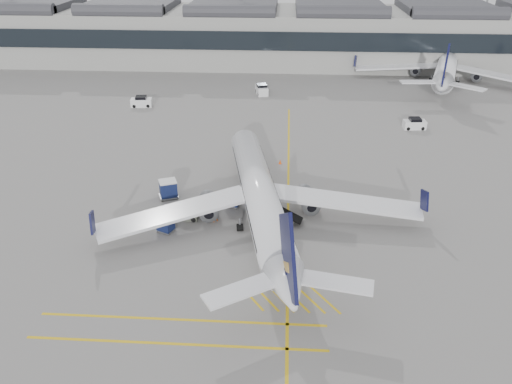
# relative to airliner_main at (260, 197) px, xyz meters

# --- Properties ---
(ground) EXTENTS (220.00, 220.00, 0.00)m
(ground) POSITION_rel_airliner_main_xyz_m (-7.15, -4.88, -2.77)
(ground) COLOR gray
(ground) RESTS_ON ground
(terminal) EXTENTS (200.00, 20.45, 12.40)m
(terminal) POSITION_rel_airliner_main_xyz_m (-7.15, 67.05, 3.37)
(terminal) COLOR #9E9E99
(terminal) RESTS_ON ground
(apron_markings) EXTENTS (0.25, 60.00, 0.01)m
(apron_markings) POSITION_rel_airliner_main_xyz_m (2.85, 5.12, -2.76)
(apron_markings) COLOR gold
(apron_markings) RESTS_ON ground
(airliner_main) EXTENTS (31.86, 35.13, 9.43)m
(airliner_main) POSITION_rel_airliner_main_xyz_m (0.00, 0.00, 0.00)
(airliner_main) COLOR white
(airliner_main) RESTS_ON ground
(airliner_far) EXTENTS (33.02, 36.64, 10.09)m
(airliner_far) POSITION_rel_airliner_main_xyz_m (32.77, 53.67, 0.19)
(airliner_far) COLOR white
(airliner_far) RESTS_ON ground
(belt_loader) EXTENTS (5.40, 2.68, 2.14)m
(belt_loader) POSITION_rel_airliner_main_xyz_m (1.14, -0.07, -2.14)
(belt_loader) COLOR silver
(belt_loader) RESTS_ON ground
(baggage_cart_a) EXTENTS (1.89, 1.69, 1.69)m
(baggage_cart_a) POSITION_rel_airliner_main_xyz_m (0.33, 4.58, -1.86)
(baggage_cart_a) COLOR gray
(baggage_cart_a) RESTS_ON ground
(baggage_cart_b) EXTENTS (1.93, 1.72, 1.74)m
(baggage_cart_b) POSITION_rel_airliner_main_xyz_m (-3.13, 2.82, -1.84)
(baggage_cart_b) COLOR gray
(baggage_cart_b) RESTS_ON ground
(baggage_cart_c) EXTENTS (1.93, 1.79, 1.63)m
(baggage_cart_c) POSITION_rel_airliner_main_xyz_m (-9.13, -2.58, -1.90)
(baggage_cart_c) COLOR gray
(baggage_cart_c) RESTS_ON ground
(baggage_cart_d) EXTENTS (2.40, 2.21, 2.06)m
(baggage_cart_d) POSITION_rel_airliner_main_xyz_m (-10.33, 4.23, -1.67)
(baggage_cart_d) COLOR gray
(baggage_cart_d) RESTS_ON ground
(ramp_agent_a) EXTENTS (0.78, 0.62, 1.88)m
(ramp_agent_a) POSITION_rel_airliner_main_xyz_m (0.21, 0.45, -1.83)
(ramp_agent_a) COLOR #E2410B
(ramp_agent_a) RESTS_ON ground
(ramp_agent_b) EXTENTS (1.18, 1.15, 1.92)m
(ramp_agent_b) POSITION_rel_airliner_main_xyz_m (-4.73, -0.43, -1.81)
(ramp_agent_b) COLOR orange
(ramp_agent_b) RESTS_ON ground
(pushback_tug) EXTENTS (2.43, 1.59, 1.31)m
(pushback_tug) POSITION_rel_airliner_main_xyz_m (-7.51, -0.04, -2.19)
(pushback_tug) COLOR #525649
(pushback_tug) RESTS_ON ground
(safety_cone_nose) EXTENTS (0.40, 0.40, 0.55)m
(safety_cone_nose) POSITION_rel_airliner_main_xyz_m (1.78, 13.84, -2.49)
(safety_cone_nose) COLOR #F24C0A
(safety_cone_nose) RESTS_ON ground
(safety_cone_engine) EXTENTS (0.33, 0.33, 0.45)m
(safety_cone_engine) POSITION_rel_airliner_main_xyz_m (6.00, 2.43, -2.54)
(safety_cone_engine) COLOR #F24C0A
(safety_cone_engine) RESTS_ON ground
(service_van_left) EXTENTS (3.57, 2.08, 1.74)m
(service_van_left) POSITION_rel_airliner_main_xyz_m (-21.59, 35.10, -1.99)
(service_van_left) COLOR white
(service_van_left) RESTS_ON ground
(service_van_mid) EXTENTS (2.55, 3.83, 1.80)m
(service_van_mid) POSITION_rel_airliner_main_xyz_m (-2.05, 43.16, -1.96)
(service_van_mid) COLOR white
(service_van_mid) RESTS_ON ground
(service_van_right) EXTENTS (3.31, 1.85, 1.64)m
(service_van_right) POSITION_rel_airliner_main_xyz_m (21.35, 27.41, -2.04)
(service_van_right) COLOR white
(service_van_right) RESTS_ON ground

